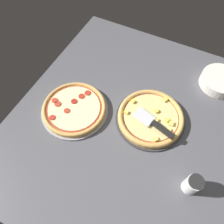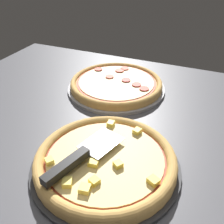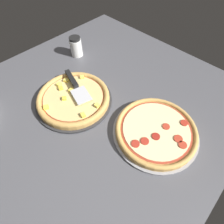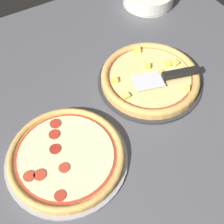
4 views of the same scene
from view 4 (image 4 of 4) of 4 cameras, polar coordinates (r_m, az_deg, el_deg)
ground_plane at (r=103.64cm, az=5.10°, el=1.51°), size 131.31×119.34×3.60cm
pizza_pan_front at (r=107.34cm, az=6.89°, el=5.55°), size 35.24×35.24×1.00cm
pizza_front at (r=105.84cm, az=7.01°, el=6.32°), size 33.12×33.12×3.56cm
pizza_pan_back at (r=90.14cm, az=-8.27°, el=-8.54°), size 34.75×34.75×1.00cm
pizza_back at (r=88.49cm, az=-8.43°, el=-7.96°), size 32.66×32.66×2.69cm
serving_spatula at (r=103.89cm, az=11.05°, el=6.68°), size 10.53×22.42×2.00cm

